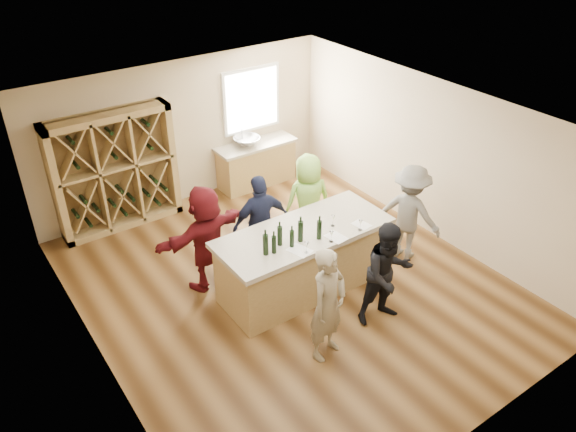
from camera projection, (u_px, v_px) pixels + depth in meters
floor at (290, 287)px, 9.03m from camera, size 6.00×7.00×0.10m
ceiling at (290, 117)px, 7.51m from camera, size 6.00×7.00×0.10m
wall_back at (183, 132)px, 10.74m from camera, size 6.00×0.10×2.80m
wall_front at (489, 354)px, 5.80m from camera, size 6.00×0.10×2.80m
wall_left at (85, 284)px, 6.77m from camera, size 0.10×7.00×2.80m
wall_right at (433, 158)px, 9.76m from camera, size 0.10×7.00×2.80m
window_frame at (251, 100)px, 11.24m from camera, size 1.30×0.06×1.30m
window_pane at (252, 100)px, 11.21m from camera, size 1.18×0.01×1.18m
wine_rack at (115, 172)px, 9.97m from camera, size 2.20×0.45×2.20m
back_counter_base at (256, 165)px, 11.69m from camera, size 1.60×0.58×0.86m
back_counter_top at (256, 145)px, 11.45m from camera, size 1.70×0.62×0.06m
sink at (247, 141)px, 11.29m from camera, size 0.54×0.54×0.19m
faucet at (242, 136)px, 11.38m from camera, size 0.02×0.02×0.30m
tasting_counter_base at (303, 262)px, 8.68m from camera, size 2.60×1.00×1.00m
tasting_counter_top at (304, 233)px, 8.39m from camera, size 2.72×1.12×0.08m
wine_bottle_a at (266, 245)px, 7.77m from camera, size 0.09×0.09×0.32m
wine_bottle_b at (274, 245)px, 7.81m from camera, size 0.08×0.08×0.27m
wine_bottle_c at (280, 236)px, 7.97m from camera, size 0.09×0.09×0.30m
wine_bottle_d at (292, 239)px, 7.94m from camera, size 0.07×0.07×0.27m
wine_bottle_e at (301, 231)px, 8.05m from camera, size 0.10×0.10×0.33m
wine_glass_a at (307, 248)px, 7.84m from camera, size 0.08×0.08×0.17m
wine_glass_b at (331, 237)px, 8.07m from camera, size 0.08×0.08×0.17m
wine_glass_c at (360, 226)px, 8.34m from camera, size 0.07×0.07×0.16m
wine_glass_d at (333, 221)px, 8.44m from camera, size 0.07×0.07×0.17m
tasting_menu_a at (299, 250)px, 7.93m from camera, size 0.32×0.39×0.00m
tasting_menu_b at (336, 237)px, 8.21m from camera, size 0.26×0.33×0.00m
tasting_menu_c at (362, 225)px, 8.51m from camera, size 0.24×0.30×0.00m
person_near_left at (328, 305)px, 7.29m from camera, size 0.72×0.60×1.69m
person_near_right at (388, 274)px, 7.91m from camera, size 0.85×0.57×1.62m
person_server at (409, 213)px, 9.25m from camera, size 0.88×1.20×1.69m
person_far_mid at (261, 223)px, 9.01m from camera, size 1.03×0.61×1.67m
person_far_right at (308, 201)px, 9.58m from camera, size 0.94×0.73×1.69m
person_far_left at (206, 237)px, 8.59m from camera, size 1.69×0.86×1.74m
wine_bottle_f at (319, 230)px, 8.11m from camera, size 0.07×0.07×0.30m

